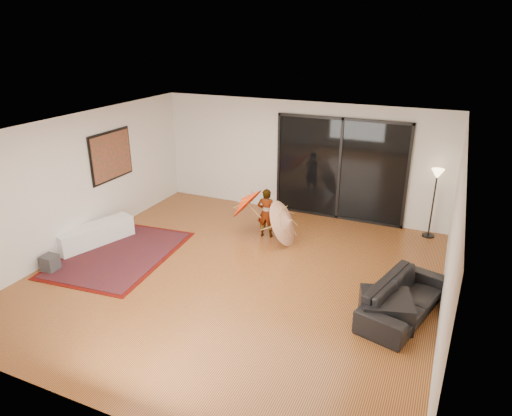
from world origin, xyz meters
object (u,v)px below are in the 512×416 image
Objects in this scene: sofa at (403,298)px; ottoman at (386,309)px; child at (266,213)px; media_console at (96,234)px.

sofa is 0.39m from ottoman.
ottoman is 3.60m from child.
sofa is 2.56× the size of ottoman.
child reaches higher than ottoman.
media_console is at bearing 20.81° from child.
sofa is at bearing 55.48° from ottoman.
child is (-3.09, 1.82, 0.26)m from sofa.
sofa reaches higher than ottoman.
media_console is 3.61m from child.
media_console reaches higher than ottoman.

